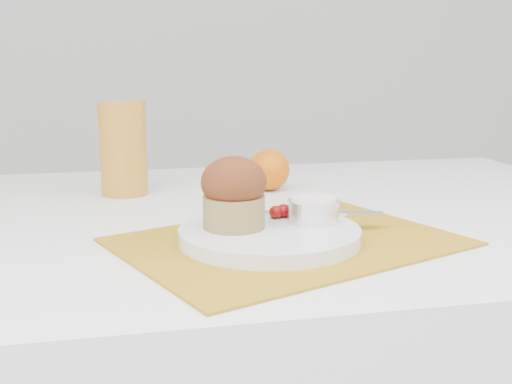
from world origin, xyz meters
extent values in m
cube|color=#A97917|center=(-0.02, -0.12, 0.75)|extent=(0.48, 0.42, 0.00)
cylinder|color=white|center=(-0.04, -0.12, 0.76)|extent=(0.25, 0.25, 0.02)
cylinder|color=silver|center=(0.02, -0.10, 0.79)|extent=(0.07, 0.07, 0.03)
cylinder|color=white|center=(0.02, -0.10, 0.80)|extent=(0.07, 0.07, 0.01)
ellipsoid|color=#570502|center=(-0.02, -0.08, 0.78)|extent=(0.02, 0.02, 0.02)
ellipsoid|color=#500203|center=(-0.01, -0.07, 0.78)|extent=(0.02, 0.02, 0.02)
cube|color=silver|center=(0.03, -0.07, 0.77)|extent=(0.18, 0.06, 0.00)
sphere|color=#DE6207|center=(0.03, 0.20, 0.79)|extent=(0.07, 0.07, 0.07)
cylinder|color=orange|center=(-0.21, 0.22, 0.83)|extent=(0.10, 0.10, 0.16)
cylinder|color=olive|center=(-0.08, -0.11, 0.79)|extent=(0.08, 0.08, 0.04)
ellipsoid|color=#39170A|center=(-0.08, -0.11, 0.83)|extent=(0.08, 0.08, 0.06)
camera|label=1|loc=(-0.22, -0.86, 0.98)|focal=45.00mm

